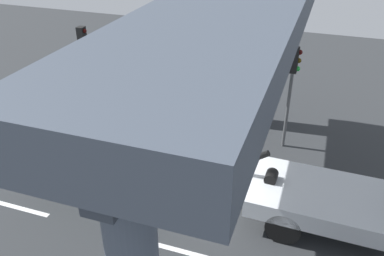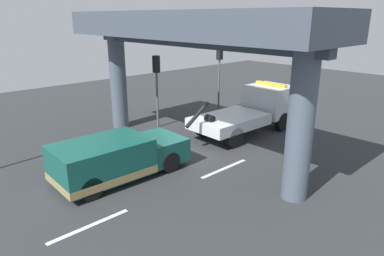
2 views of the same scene
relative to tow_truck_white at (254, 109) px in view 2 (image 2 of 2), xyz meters
name	(u,v)px [view 2 (image 2 of 2)]	position (x,y,z in m)	size (l,w,h in m)	color
ground_plane	(186,154)	(-4.88, 0.02, -1.25)	(60.00, 40.00, 0.10)	#2D3033
lane_stripe_west	(90,226)	(-10.88, -2.29, -1.20)	(2.60, 0.16, 0.01)	silver
lane_stripe_mid	(224,169)	(-4.88, -2.29, -1.20)	(2.60, 0.16, 0.01)	silver
lane_stripe_east	(301,136)	(1.12, -2.29, -1.20)	(2.60, 0.16, 0.01)	silver
tow_truck_white	(254,109)	(0.00, 0.00, 0.00)	(7.28, 2.56, 2.46)	silver
towed_van_green	(116,159)	(-8.52, 0.02, -0.42)	(5.25, 2.33, 1.58)	#145147
overpass_structure	(186,35)	(-4.88, 0.02, 4.02)	(3.60, 13.03, 6.18)	#4C5666
traffic_light_far	(157,76)	(-3.36, 4.06, 1.70)	(0.39, 0.32, 3.97)	#515456
traffic_light_mid	(220,64)	(1.64, 4.06, 1.90)	(0.39, 0.32, 4.26)	#515456
traffic_cone_orange	(158,139)	(-5.09, 1.88, -0.93)	(0.49, 0.49, 0.58)	orange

